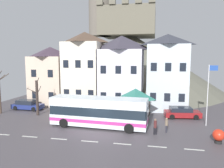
# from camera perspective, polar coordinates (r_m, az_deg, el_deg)

# --- Properties ---
(ground_plane) EXTENTS (40.00, 60.00, 0.07)m
(ground_plane) POSITION_cam_1_polar(r_m,az_deg,el_deg) (22.65, -3.97, -12.57)
(ground_plane) COLOR #4F494F
(townhouse_00) EXTENTS (5.42, 5.68, 9.24)m
(townhouse_00) POSITION_cam_1_polar(r_m,az_deg,el_deg) (36.51, -15.79, 2.14)
(townhouse_00) COLOR beige
(townhouse_00) RESTS_ON ground_plane
(townhouse_01) EXTENTS (5.58, 6.37, 11.50)m
(townhouse_01) POSITION_cam_1_polar(r_m,az_deg,el_deg) (34.54, -7.11, 3.96)
(townhouse_01) COLOR silver
(townhouse_01) RESTS_ON ground_plane
(townhouse_02) EXTENTS (6.41, 5.98, 10.79)m
(townhouse_02) POSITION_cam_1_polar(r_m,az_deg,el_deg) (32.99, 2.53, 3.26)
(townhouse_02) COLOR white
(townhouse_02) RESTS_ON ground_plane
(townhouse_03) EXTENTS (5.61, 5.09, 10.85)m
(townhouse_03) POSITION_cam_1_polar(r_m,az_deg,el_deg) (32.19, 14.29, 3.01)
(townhouse_03) COLOR silver
(townhouse_03) RESTS_ON ground_plane
(hilltop_castle) EXTENTS (42.06, 42.06, 19.88)m
(hilltop_castle) POSITION_cam_1_polar(r_m,az_deg,el_deg) (50.77, 4.29, 6.40)
(hilltop_castle) COLOR #636253
(hilltop_castle) RESTS_ON ground_plane
(transit_bus) EXTENTS (10.68, 3.15, 3.24)m
(transit_bus) POSITION_cam_1_polar(r_m,az_deg,el_deg) (23.77, -3.52, -7.43)
(transit_bus) COLOR white
(transit_bus) RESTS_ON ground_plane
(bus_shelter) EXTENTS (3.60, 3.60, 3.74)m
(bus_shelter) POSITION_cam_1_polar(r_m,az_deg,el_deg) (26.92, 6.27, -2.66)
(bus_shelter) COLOR #473D33
(bus_shelter) RESTS_ON ground_plane
(parked_car_00) EXTENTS (4.47, 1.96, 1.41)m
(parked_car_00) POSITION_cam_1_polar(r_m,az_deg,el_deg) (33.94, -21.41, -5.15)
(parked_car_00) COLOR navy
(parked_car_00) RESTS_ON ground_plane
(parked_car_01) EXTENTS (4.25, 2.24, 1.30)m
(parked_car_01) POSITION_cam_1_polar(r_m,az_deg,el_deg) (30.45, -11.15, -6.25)
(parked_car_01) COLOR black
(parked_car_01) RESTS_ON ground_plane
(parked_car_02) EXTENTS (4.56, 2.41, 1.35)m
(parked_car_02) POSITION_cam_1_polar(r_m,az_deg,el_deg) (28.82, 17.92, -7.16)
(parked_car_02) COLOR maroon
(parked_car_02) RESTS_ON ground_plane
(pedestrian_00) EXTENTS (0.30, 0.35, 1.51)m
(pedestrian_00) POSITION_cam_1_polar(r_m,az_deg,el_deg) (22.96, 14.16, -10.31)
(pedestrian_00) COLOR #2D2D38
(pedestrian_00) RESTS_ON ground_plane
(pedestrian_01) EXTENTS (0.35, 0.35, 1.49)m
(pedestrian_01) POSITION_cam_1_polar(r_m,az_deg,el_deg) (25.19, 8.12, -8.44)
(pedestrian_01) COLOR #2D2D38
(pedestrian_01) RESTS_ON ground_plane
(pedestrian_02) EXTENTS (0.32, 0.29, 1.61)m
(pedestrian_02) POSITION_cam_1_polar(r_m,az_deg,el_deg) (22.01, 11.32, -10.79)
(pedestrian_02) COLOR black
(pedestrian_02) RESTS_ON ground_plane
(public_bench) EXTENTS (1.59, 0.48, 0.87)m
(public_bench) POSITION_cam_1_polar(r_m,az_deg,el_deg) (29.37, 8.15, -7.01)
(public_bench) COLOR #473828
(public_bench) RESTS_ON ground_plane
(flagpole) EXTENTS (0.95, 0.10, 6.78)m
(flagpole) POSITION_cam_1_polar(r_m,az_deg,el_deg) (25.82, 24.12, -1.64)
(flagpole) COLOR silver
(flagpole) RESTS_ON ground_plane
(harbour_buoy) EXTENTS (1.03, 1.03, 1.28)m
(harbour_buoy) POSITION_cam_1_polar(r_m,az_deg,el_deg) (21.76, 26.28, -12.08)
(harbour_buoy) COLOR black
(harbour_buoy) RESTS_ON ground_plane
(bare_tree_01) EXTENTS (1.43, 1.98, 4.92)m
(bare_tree_01) POSITION_cam_1_polar(r_m,az_deg,el_deg) (29.91, -19.13, -3.35)
(bare_tree_01) COLOR #382D28
(bare_tree_01) RESTS_ON ground_plane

